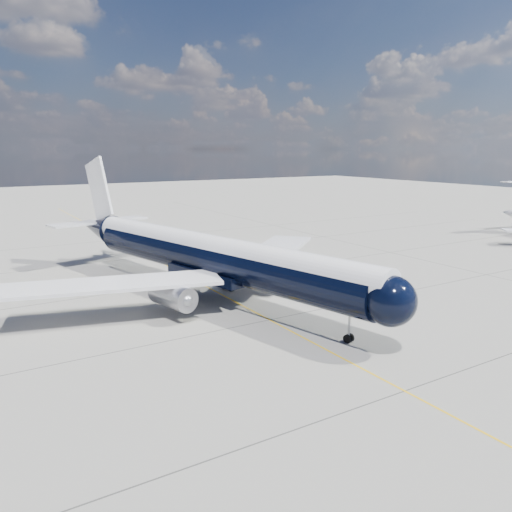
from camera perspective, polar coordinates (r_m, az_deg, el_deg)
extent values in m
plane|color=gray|center=(59.99, -8.89, -1.79)|extent=(320.00, 320.00, 0.00)
cube|color=#E8B20C|center=(55.54, -6.89, -2.86)|extent=(0.16, 160.00, 0.01)
cylinder|color=black|center=(47.83, -4.88, -0.33)|extent=(11.87, 36.01, 3.62)
sphere|color=black|center=(35.82, 15.16, -4.99)|extent=(4.35, 4.35, 3.62)
cone|color=black|center=(66.19, -17.44, 3.13)|extent=(5.06, 7.31, 3.62)
cylinder|color=white|center=(47.64, -4.89, 0.73)|extent=(11.53, 37.68, 2.82)
cube|color=black|center=(35.58, 15.47, -4.24)|extent=(2.49, 1.64, 0.52)
cube|color=white|center=(43.74, -16.17, -3.12)|extent=(18.88, 9.22, 0.30)
cube|color=white|center=(55.74, 2.08, 0.59)|extent=(16.86, 15.64, 0.30)
cube|color=black|center=(48.13, -4.85, -1.88)|extent=(6.08, 10.18, 0.95)
cylinder|color=#AFAFB7|center=(43.21, -9.51, -4.49)|extent=(3.08, 4.75, 2.13)
cylinder|color=#AFAFB7|center=(51.05, 1.87, -1.74)|extent=(3.08, 4.75, 2.13)
sphere|color=gray|center=(41.65, -7.91, -5.07)|extent=(1.26, 1.26, 1.05)
sphere|color=gray|center=(49.74, 3.55, -2.13)|extent=(1.26, 1.26, 1.05)
cube|color=white|center=(43.16, -9.69, -3.53)|extent=(0.91, 3.01, 1.05)
cube|color=white|center=(51.01, 1.72, -0.93)|extent=(0.91, 3.01, 1.05)
cube|color=white|center=(65.23, -17.51, 7.30)|extent=(1.69, 5.94, 8.11)
cube|color=white|center=(66.08, -17.48, 3.78)|extent=(12.74, 5.82, 0.21)
cylinder|color=gray|center=(38.37, 10.60, -8.04)|extent=(0.21, 0.21, 2.00)
cylinder|color=black|center=(38.52, 10.39, -9.31)|extent=(0.32, 0.69, 0.67)
cylinder|color=black|center=(38.81, 10.71, -9.15)|extent=(0.32, 0.69, 0.67)
cylinder|color=gray|center=(47.77, -8.73, -3.80)|extent=(0.30, 0.30, 1.81)
cylinder|color=gray|center=(51.44, -3.24, -2.52)|extent=(0.30, 0.30, 1.81)
cylinder|color=black|center=(47.58, -8.32, -4.81)|extent=(0.66, 1.12, 1.05)
cylinder|color=black|center=(48.39, -9.06, -4.54)|extent=(0.66, 1.12, 1.05)
cylinder|color=black|center=(51.26, -2.84, -3.45)|extent=(0.66, 1.12, 1.05)
cylinder|color=black|center=(52.02, -3.62, -3.23)|extent=(0.66, 1.12, 1.05)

